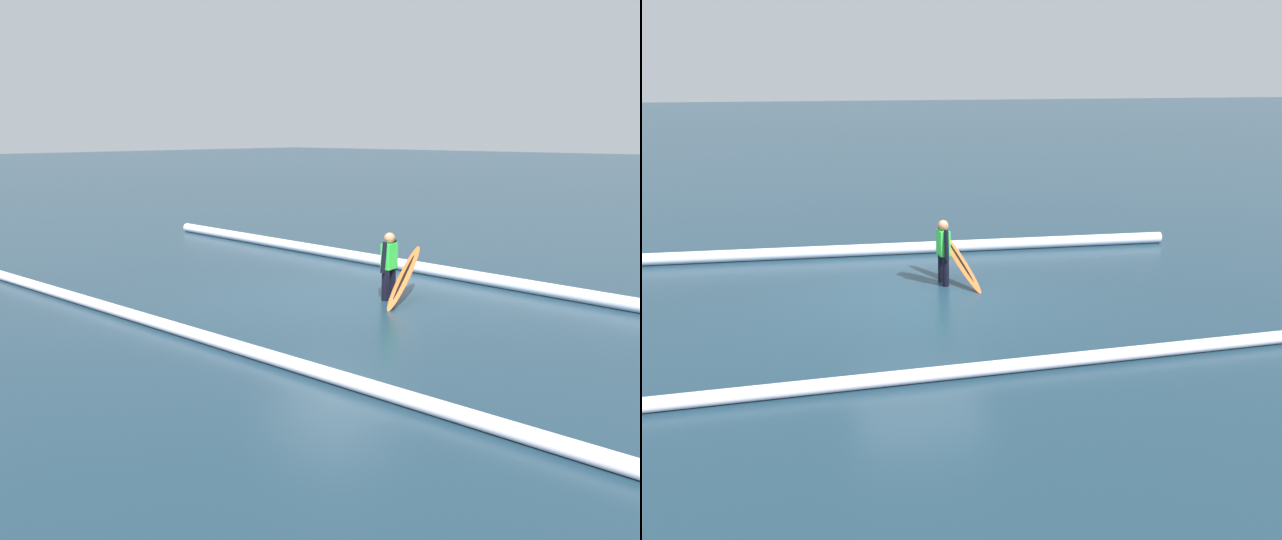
{
  "view_description": "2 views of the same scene",
  "coord_description": "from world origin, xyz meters",
  "views": [
    {
      "loc": [
        -8.92,
        10.09,
        3.3
      ],
      "look_at": [
        -0.49,
        0.94,
        0.84
      ],
      "focal_mm": 39.19,
      "sensor_mm": 36.0,
      "label": 1
    },
    {
      "loc": [
        1.92,
        11.91,
        4.18
      ],
      "look_at": [
        -0.65,
        0.96,
        0.84
      ],
      "focal_mm": 37.14,
      "sensor_mm": 36.0,
      "label": 2
    }
  ],
  "objects": [
    {
      "name": "ground_plane",
      "position": [
        0.0,
        0.0,
        0.0
      ],
      "size": [
        199.91,
        199.91,
        0.0
      ],
      "primitive_type": "plane",
      "color": "#193342"
    },
    {
      "name": "surfer",
      "position": [
        -0.69,
        -0.88,
        0.76
      ],
      "size": [
        0.24,
        0.58,
        1.35
      ],
      "rotation": [
        0.0,
        0.0,
        1.69
      ],
      "color": "black",
      "rests_on": "ground_plane"
    },
    {
      "name": "wave_crest_midground",
      "position": [
        -2.13,
        3.47,
        0.1
      ],
      "size": [
        20.97,
        0.46,
        0.21
      ],
      "primitive_type": "cylinder",
      "rotation": [
        0.0,
        1.57,
        0.01
      ],
      "color": "white",
      "rests_on": "ground_plane"
    },
    {
      "name": "wave_crest_foreground",
      "position": [
        1.7,
        -3.55,
        0.14
      ],
      "size": [
        17.07,
        1.28,
        0.28
      ],
      "primitive_type": "cylinder",
      "rotation": [
        0.0,
        1.57,
        -0.06
      ],
      "color": "white",
      "rests_on": "ground_plane"
    },
    {
      "name": "surfboard",
      "position": [
        -1.03,
        -0.92,
        0.49
      ],
      "size": [
        0.73,
        1.75,
        1.02
      ],
      "color": "#E55926",
      "rests_on": "ground_plane"
    }
  ]
}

